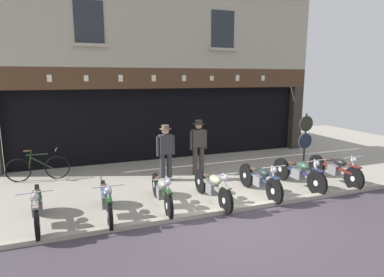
{
  "coord_description": "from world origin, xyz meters",
  "views": [
    {
      "loc": [
        -3.26,
        -6.02,
        2.98
      ],
      "look_at": [
        -0.01,
        2.63,
        1.23
      ],
      "focal_mm": 30.27,
      "sensor_mm": 36.0,
      "label": 1
    }
  ],
  "objects_px": {
    "motorcycle_center_left": "(162,190)",
    "motorcycle_center_right": "(260,179)",
    "salesman_left": "(166,150)",
    "motorcycle_left": "(106,199)",
    "motorcycle_far_left": "(37,206)",
    "leaning_bicycle": "(38,168)",
    "motorcycle_right": "(299,172)",
    "advert_board_near": "(88,110)",
    "tyre_sign_pole": "(306,133)",
    "motorcycle_far_right": "(335,168)",
    "shopkeeper_center": "(198,144)",
    "motorcycle_center": "(213,186)"
  },
  "relations": [
    {
      "from": "motorcycle_center_right",
      "to": "shopkeeper_center",
      "type": "relative_size",
      "value": 1.17
    },
    {
      "from": "tyre_sign_pole",
      "to": "leaning_bicycle",
      "type": "relative_size",
      "value": 0.98
    },
    {
      "from": "salesman_left",
      "to": "tyre_sign_pole",
      "type": "distance_m",
      "value": 5.36
    },
    {
      "from": "motorcycle_center_left",
      "to": "motorcycle_center_right",
      "type": "distance_m",
      "value": 2.56
    },
    {
      "from": "advert_board_near",
      "to": "salesman_left",
      "type": "bearing_deg",
      "value": -53.11
    },
    {
      "from": "motorcycle_center_right",
      "to": "motorcycle_far_right",
      "type": "height_order",
      "value": "motorcycle_center_right"
    },
    {
      "from": "motorcycle_center_left",
      "to": "motorcycle_center",
      "type": "distance_m",
      "value": 1.22
    },
    {
      "from": "motorcycle_center",
      "to": "motorcycle_far_right",
      "type": "relative_size",
      "value": 0.98
    },
    {
      "from": "salesman_left",
      "to": "advert_board_near",
      "type": "distance_m",
      "value": 3.41
    },
    {
      "from": "motorcycle_left",
      "to": "tyre_sign_pole",
      "type": "bearing_deg",
      "value": -160.95
    },
    {
      "from": "motorcycle_center_right",
      "to": "motorcycle_far_right",
      "type": "xyz_separation_m",
      "value": [
        2.56,
        0.12,
        -0.0
      ]
    },
    {
      "from": "motorcycle_right",
      "to": "advert_board_near",
      "type": "distance_m",
      "value": 7.01
    },
    {
      "from": "leaning_bicycle",
      "to": "tyre_sign_pole",
      "type": "bearing_deg",
      "value": 86.88
    },
    {
      "from": "motorcycle_center_right",
      "to": "tyre_sign_pole",
      "type": "relative_size",
      "value": 1.16
    },
    {
      "from": "motorcycle_center_left",
      "to": "salesman_left",
      "type": "height_order",
      "value": "salesman_left"
    },
    {
      "from": "shopkeeper_center",
      "to": "leaning_bicycle",
      "type": "relative_size",
      "value": 0.98
    },
    {
      "from": "motorcycle_center_right",
      "to": "motorcycle_right",
      "type": "distance_m",
      "value": 1.33
    },
    {
      "from": "motorcycle_far_left",
      "to": "motorcycle_center",
      "type": "xyz_separation_m",
      "value": [
        3.83,
        -0.11,
        -0.02
      ]
    },
    {
      "from": "motorcycle_far_left",
      "to": "leaning_bicycle",
      "type": "distance_m",
      "value": 3.32
    },
    {
      "from": "motorcycle_far_right",
      "to": "leaning_bicycle",
      "type": "bearing_deg",
      "value": -21.35
    },
    {
      "from": "motorcycle_right",
      "to": "motorcycle_center_right",
      "type": "bearing_deg",
      "value": 2.85
    },
    {
      "from": "salesman_left",
      "to": "advert_board_near",
      "type": "bearing_deg",
      "value": -56.96
    },
    {
      "from": "motorcycle_far_right",
      "to": "shopkeeper_center",
      "type": "bearing_deg",
      "value": -31.63
    },
    {
      "from": "motorcycle_left",
      "to": "motorcycle_far_right",
      "type": "xyz_separation_m",
      "value": [
        6.38,
        0.12,
        0.01
      ]
    },
    {
      "from": "advert_board_near",
      "to": "motorcycle_right",
      "type": "bearing_deg",
      "value": -40.71
    },
    {
      "from": "motorcycle_far_right",
      "to": "leaning_bicycle",
      "type": "height_order",
      "value": "leaning_bicycle"
    },
    {
      "from": "motorcycle_far_left",
      "to": "motorcycle_far_right",
      "type": "height_order",
      "value": "motorcycle_far_left"
    },
    {
      "from": "tyre_sign_pole",
      "to": "motorcycle_center_right",
      "type": "bearing_deg",
      "value": -144.32
    },
    {
      "from": "motorcycle_far_left",
      "to": "motorcycle_right",
      "type": "xyz_separation_m",
      "value": [
        6.5,
        0.09,
        -0.0
      ]
    },
    {
      "from": "motorcycle_center_right",
      "to": "advert_board_near",
      "type": "bearing_deg",
      "value": -49.46
    },
    {
      "from": "motorcycle_center_left",
      "to": "motorcycle_right",
      "type": "xyz_separation_m",
      "value": [
        3.88,
        0.03,
        0.01
      ]
    },
    {
      "from": "motorcycle_left",
      "to": "tyre_sign_pole",
      "type": "height_order",
      "value": "tyre_sign_pole"
    },
    {
      "from": "salesman_left",
      "to": "advert_board_near",
      "type": "relative_size",
      "value": 1.51
    },
    {
      "from": "motorcycle_center",
      "to": "motorcycle_far_right",
      "type": "bearing_deg",
      "value": -178.33
    },
    {
      "from": "motorcycle_center_right",
      "to": "shopkeeper_center",
      "type": "bearing_deg",
      "value": -69.92
    },
    {
      "from": "motorcycle_center",
      "to": "tyre_sign_pole",
      "type": "bearing_deg",
      "value": -153.14
    },
    {
      "from": "motorcycle_center",
      "to": "motorcycle_center_right",
      "type": "height_order",
      "value": "motorcycle_center_right"
    },
    {
      "from": "motorcycle_right",
      "to": "leaning_bicycle",
      "type": "relative_size",
      "value": 1.17
    },
    {
      "from": "motorcycle_center_left",
      "to": "leaning_bicycle",
      "type": "height_order",
      "value": "leaning_bicycle"
    },
    {
      "from": "motorcycle_left",
      "to": "shopkeeper_center",
      "type": "distance_m",
      "value": 3.81
    },
    {
      "from": "motorcycle_right",
      "to": "tyre_sign_pole",
      "type": "bearing_deg",
      "value": -135.55
    },
    {
      "from": "shopkeeper_center",
      "to": "motorcycle_center_right",
      "type": "bearing_deg",
      "value": 109.05
    },
    {
      "from": "motorcycle_left",
      "to": "motorcycle_center",
      "type": "height_order",
      "value": "motorcycle_left"
    },
    {
      "from": "motorcycle_center",
      "to": "salesman_left",
      "type": "height_order",
      "value": "salesman_left"
    },
    {
      "from": "motorcycle_far_left",
      "to": "leaning_bicycle",
      "type": "xyz_separation_m",
      "value": [
        -0.26,
        3.31,
        -0.06
      ]
    },
    {
      "from": "motorcycle_left",
      "to": "motorcycle_far_left",
      "type": "bearing_deg",
      "value": -1.78
    },
    {
      "from": "motorcycle_far_left",
      "to": "shopkeeper_center",
      "type": "distance_m",
      "value": 4.93
    },
    {
      "from": "motorcycle_center_left",
      "to": "shopkeeper_center",
      "type": "height_order",
      "value": "shopkeeper_center"
    },
    {
      "from": "salesman_left",
      "to": "motorcycle_left",
      "type": "bearing_deg",
      "value": 42.57
    },
    {
      "from": "motorcycle_center_right",
      "to": "motorcycle_far_right",
      "type": "bearing_deg",
      "value": -176.8
    }
  ]
}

